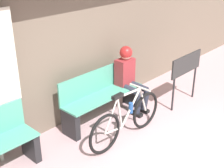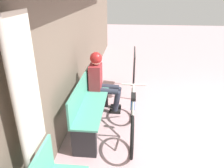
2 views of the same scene
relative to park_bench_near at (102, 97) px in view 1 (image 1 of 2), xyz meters
name	(u,v)px [view 1 (image 1 of 2)]	position (x,y,z in m)	size (l,w,h in m)	color
storefront_wall	(83,22)	(0.00, 0.41, 1.25)	(12.00, 0.56, 3.20)	#756656
park_bench_near	(102,97)	(0.00, 0.00, 0.00)	(1.61, 0.42, 0.88)	#51A88E
bicycle	(127,119)	(-0.19, -0.74, -0.06)	(1.60, 0.40, 0.86)	black
person_seated	(129,74)	(0.59, -0.11, 0.29)	(0.34, 0.61, 1.21)	#2D3342
signboard	(186,67)	(1.48, -0.76, 0.33)	(0.94, 0.04, 1.00)	#232326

